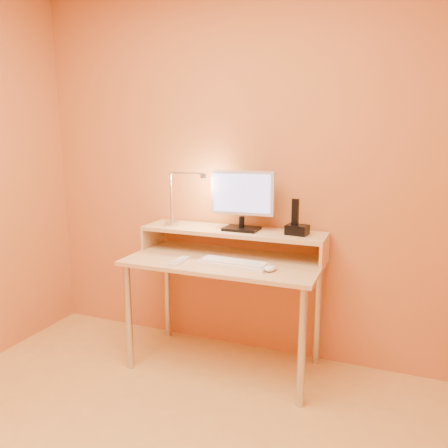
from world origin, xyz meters
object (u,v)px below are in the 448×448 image
at_px(phone_dock, 297,230).
at_px(mouse, 271,268).
at_px(monitor_panel, 242,193).
at_px(remote_control, 180,261).
at_px(lamp_base, 172,223).
at_px(keyboard, 234,264).

relative_size(phone_dock, mouse, 1.37).
bearing_deg(phone_dock, monitor_panel, -174.41).
bearing_deg(mouse, remote_control, -160.97).
distance_m(phone_dock, mouse, 0.34).
bearing_deg(mouse, lamp_base, 176.60).
height_order(mouse, remote_control, mouse).
bearing_deg(remote_control, keyboard, 9.64).
bearing_deg(keyboard, monitor_panel, 103.23).
bearing_deg(lamp_base, phone_dock, 2.03).
distance_m(lamp_base, mouse, 0.82).
height_order(phone_dock, mouse, phone_dock).
distance_m(lamp_base, keyboard, 0.60).
relative_size(monitor_panel, lamp_base, 4.08).
distance_m(keyboard, remote_control, 0.33).
relative_size(lamp_base, remote_control, 0.56).
relative_size(monitor_panel, phone_dock, 3.14).
xyz_separation_m(monitor_panel, keyboard, (0.04, -0.27, -0.39)).
distance_m(phone_dock, remote_control, 0.74).
bearing_deg(lamp_base, monitor_panel, 4.68).
bearing_deg(monitor_panel, phone_dock, -5.00).
xyz_separation_m(monitor_panel, lamp_base, (-0.49, -0.04, -0.23)).
bearing_deg(monitor_panel, mouse, -50.02).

